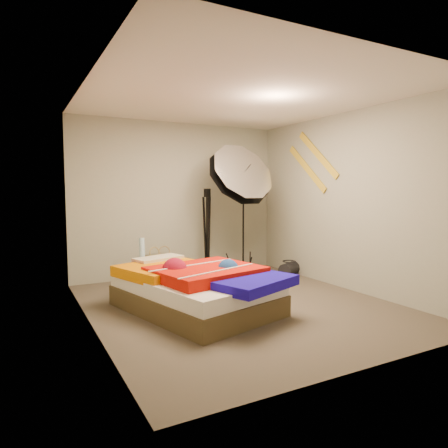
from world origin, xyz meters
TOP-DOWN VIEW (x-y plane):
  - floor at (0.00, 0.00)m, footprint 4.00×4.00m
  - ceiling at (0.00, 0.00)m, footprint 4.00×4.00m
  - wall_back at (0.00, 2.00)m, footprint 3.50×0.00m
  - wall_front at (0.00, -2.00)m, footprint 3.50×0.00m
  - wall_left at (-1.75, 0.00)m, footprint 0.00×4.00m
  - wall_right at (1.75, 0.00)m, footprint 0.00×4.00m
  - tote_bag at (-0.40, 1.90)m, footprint 0.39×0.20m
  - wrapping_roll at (-0.79, 1.47)m, footprint 0.11×0.21m
  - camera_case at (0.61, 0.77)m, footprint 0.28×0.21m
  - duffel_bag at (1.55, 1.04)m, footprint 0.42×0.36m
  - wall_stripe_upper at (1.73, 0.60)m, footprint 0.02×0.91m
  - wall_stripe_lower at (1.73, 0.85)m, footprint 0.02×0.91m
  - bed at (-0.57, 0.05)m, footprint 1.75×2.16m
  - photo_umbrella at (0.69, 1.23)m, footprint 1.29×0.93m
  - camera_tripod at (0.35, 1.65)m, footprint 0.10×0.10m

SIDE VIEW (x-z plane):
  - floor at x=0.00m, z-range 0.00..0.00m
  - duffel_bag at x=1.55m, z-range 0.00..0.22m
  - camera_case at x=0.61m, z-range 0.00..0.27m
  - tote_bag at x=-0.40m, z-range -0.01..0.39m
  - bed at x=-0.57m, z-range 0.00..0.54m
  - wrapping_roll at x=-0.79m, z-range 0.00..0.71m
  - camera_tripod at x=0.35m, z-range 0.11..1.54m
  - wall_back at x=0.00m, z-range -0.50..3.00m
  - wall_front at x=0.00m, z-range -0.50..3.00m
  - wall_left at x=-1.75m, z-range -0.75..3.25m
  - wall_right at x=1.75m, z-range -0.75..3.25m
  - photo_umbrella at x=0.69m, z-range 0.49..2.73m
  - wall_stripe_lower at x=1.73m, z-range 1.36..2.14m
  - wall_stripe_upper at x=1.73m, z-range 1.56..2.34m
  - ceiling at x=0.00m, z-range 2.50..2.50m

